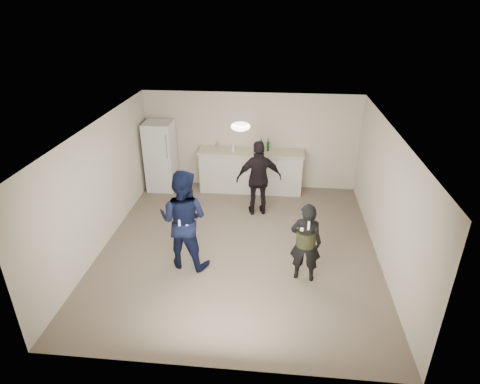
# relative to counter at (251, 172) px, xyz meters

# --- Properties ---
(floor) EXTENTS (6.00, 6.00, 0.00)m
(floor) POSITION_rel_counter_xyz_m (-0.04, -2.67, -0.53)
(floor) COLOR #6B5B4C
(floor) RESTS_ON ground
(ceiling) EXTENTS (6.00, 6.00, 0.00)m
(ceiling) POSITION_rel_counter_xyz_m (-0.04, -2.67, 1.98)
(ceiling) COLOR silver
(ceiling) RESTS_ON wall_back
(wall_back) EXTENTS (6.00, 0.00, 6.00)m
(wall_back) POSITION_rel_counter_xyz_m (-0.04, 0.33, 0.72)
(wall_back) COLOR beige
(wall_back) RESTS_ON floor
(wall_front) EXTENTS (6.00, 0.00, 6.00)m
(wall_front) POSITION_rel_counter_xyz_m (-0.04, -5.67, 0.72)
(wall_front) COLOR beige
(wall_front) RESTS_ON floor
(wall_left) EXTENTS (0.00, 6.00, 6.00)m
(wall_left) POSITION_rel_counter_xyz_m (-2.79, -2.67, 0.72)
(wall_left) COLOR beige
(wall_left) RESTS_ON floor
(wall_right) EXTENTS (0.00, 6.00, 6.00)m
(wall_right) POSITION_rel_counter_xyz_m (2.71, -2.67, 0.72)
(wall_right) COLOR beige
(wall_right) RESTS_ON floor
(counter) EXTENTS (2.60, 0.56, 1.05)m
(counter) POSITION_rel_counter_xyz_m (0.00, 0.00, 0.00)
(counter) COLOR beige
(counter) RESTS_ON floor
(counter_top) EXTENTS (2.68, 0.64, 0.04)m
(counter_top) POSITION_rel_counter_xyz_m (0.00, 0.00, 0.55)
(counter_top) COLOR beige
(counter_top) RESTS_ON counter
(fridge) EXTENTS (0.70, 0.70, 1.80)m
(fridge) POSITION_rel_counter_xyz_m (-2.33, -0.07, 0.38)
(fridge) COLOR white
(fridge) RESTS_ON floor
(fridge_handle) EXTENTS (0.02, 0.02, 0.60)m
(fridge_handle) POSITION_rel_counter_xyz_m (-2.05, -0.44, 0.78)
(fridge_handle) COLOR silver
(fridge_handle) RESTS_ON fridge
(ceiling_dome) EXTENTS (0.36, 0.36, 0.16)m
(ceiling_dome) POSITION_rel_counter_xyz_m (-0.04, -2.37, 1.93)
(ceiling_dome) COLOR white
(ceiling_dome) RESTS_ON ceiling
(shaker) EXTENTS (0.08, 0.08, 0.17)m
(shaker) POSITION_rel_counter_xyz_m (-0.87, 0.14, 0.65)
(shaker) COLOR silver
(shaker) RESTS_ON counter_top
(man) EXTENTS (1.05, 0.89, 1.93)m
(man) POSITION_rel_counter_xyz_m (-0.99, -3.33, 0.44)
(man) COLOR #0F1942
(man) RESTS_ON floor
(woman) EXTENTS (0.59, 0.43, 1.51)m
(woman) POSITION_rel_counter_xyz_m (1.22, -3.55, 0.23)
(woman) COLOR black
(woman) RESTS_ON floor
(camo_shorts) EXTENTS (0.34, 0.34, 0.28)m
(camo_shorts) POSITION_rel_counter_xyz_m (1.22, -3.55, 0.32)
(camo_shorts) COLOR #313618
(camo_shorts) RESTS_ON woman
(spectator) EXTENTS (1.10, 0.63, 1.77)m
(spectator) POSITION_rel_counter_xyz_m (0.27, -1.20, 0.36)
(spectator) COLOR black
(spectator) RESTS_ON floor
(remote_man) EXTENTS (0.04, 0.04, 0.15)m
(remote_man) POSITION_rel_counter_xyz_m (-0.99, -3.61, 0.53)
(remote_man) COLOR white
(remote_man) RESTS_ON man
(nunchuk_man) EXTENTS (0.07, 0.07, 0.07)m
(nunchuk_man) POSITION_rel_counter_xyz_m (-0.87, -3.58, 0.45)
(nunchuk_man) COLOR white
(nunchuk_man) RESTS_ON man
(remote_woman) EXTENTS (0.04, 0.04, 0.15)m
(remote_woman) POSITION_rel_counter_xyz_m (1.22, -3.80, 0.72)
(remote_woman) COLOR white
(remote_woman) RESTS_ON woman
(nunchuk_woman) EXTENTS (0.07, 0.07, 0.07)m
(nunchuk_woman) POSITION_rel_counter_xyz_m (1.12, -3.77, 0.62)
(nunchuk_woman) COLOR white
(nunchuk_woman) RESTS_ON woman
(bottle_cluster) EXTENTS (0.94, 0.35, 0.25)m
(bottle_cluster) POSITION_rel_counter_xyz_m (0.18, -0.01, 0.67)
(bottle_cluster) COLOR #164F1F
(bottle_cluster) RESTS_ON counter_top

